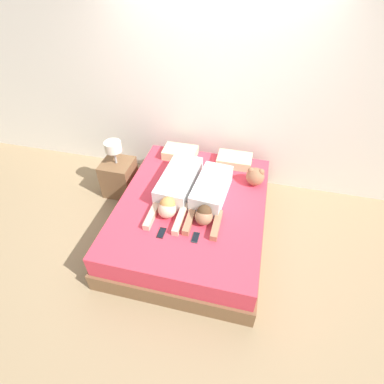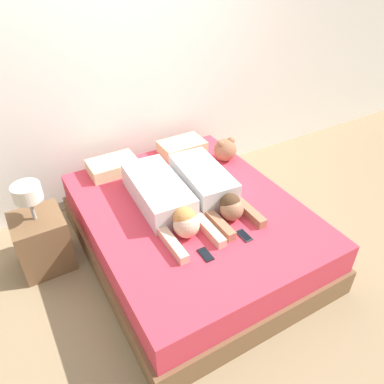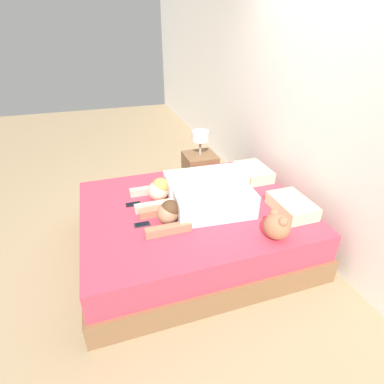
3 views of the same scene
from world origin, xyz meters
TOP-DOWN VIEW (x-y plane):
  - ground_plane at (0.00, 0.00)m, footprint 12.00×12.00m
  - wall_back at (0.00, 1.19)m, footprint 12.00×0.06m
  - bed at (0.00, 0.00)m, footprint 1.69×2.08m
  - pillow_head_left at (-0.37, 0.83)m, footprint 0.44×0.29m
  - pillow_head_right at (0.37, 0.83)m, footprint 0.44×0.29m
  - person_left at (-0.21, 0.10)m, footprint 0.40×1.14m
  - person_right at (0.19, 0.06)m, footprint 0.39×1.01m
  - cell_phone_left at (-0.19, -0.52)m, footprint 0.07×0.14m
  - cell_phone_right at (0.16, -0.50)m, footprint 0.07×0.14m
  - plush_toy at (0.66, 0.49)m, footprint 0.22×0.22m
  - nightstand at (-1.15, 0.48)m, footprint 0.40×0.40m

SIDE VIEW (x-z plane):
  - ground_plane at x=0.00m, z-range 0.00..0.00m
  - bed at x=0.00m, z-range 0.00..0.49m
  - nightstand at x=-1.15m, z-range -0.12..0.69m
  - cell_phone_left at x=-0.19m, z-range 0.49..0.50m
  - cell_phone_right at x=0.16m, z-range 0.49..0.50m
  - pillow_head_left at x=-0.37m, z-range 0.49..0.61m
  - pillow_head_right at x=0.37m, z-range 0.49..0.61m
  - person_left at x=-0.21m, z-range 0.48..0.71m
  - person_right at x=0.19m, z-range 0.49..0.71m
  - plush_toy at x=0.66m, z-range 0.49..0.72m
  - wall_back at x=0.00m, z-range 0.00..2.60m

